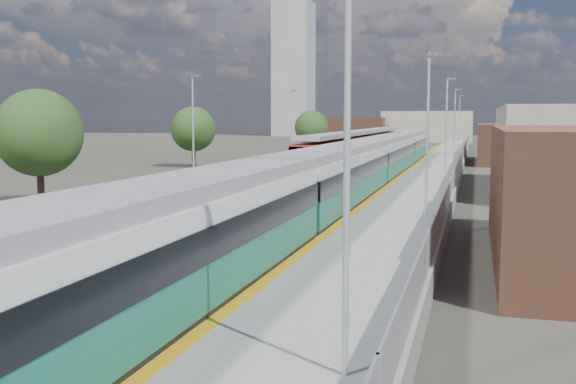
% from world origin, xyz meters
% --- Properties ---
extents(ground, '(320.00, 320.00, 0.00)m').
position_xyz_m(ground, '(0.00, 50.00, 0.00)').
color(ground, '#47443A').
rests_on(ground, ground).
extents(ballast_bed, '(10.50, 155.00, 0.06)m').
position_xyz_m(ballast_bed, '(-2.25, 52.50, 0.03)').
color(ballast_bed, '#565451').
rests_on(ballast_bed, ground).
extents(tracks, '(8.96, 160.00, 0.17)m').
position_xyz_m(tracks, '(-1.65, 54.18, 0.11)').
color(tracks, '#4C3323').
rests_on(tracks, ground).
extents(platform_right, '(4.70, 155.00, 8.52)m').
position_xyz_m(platform_right, '(5.28, 52.49, 0.54)').
color(platform_right, slate).
rests_on(platform_right, ground).
extents(platform_left, '(4.30, 155.00, 8.52)m').
position_xyz_m(platform_left, '(-9.05, 52.49, 0.52)').
color(platform_left, slate).
rests_on(platform_left, ground).
extents(buildings, '(72.00, 185.50, 40.00)m').
position_xyz_m(buildings, '(-18.12, 138.60, 10.70)').
color(buildings, brown).
rests_on(buildings, ground).
extents(green_train, '(3.04, 84.60, 3.35)m').
position_xyz_m(green_train, '(1.50, 36.38, 2.36)').
color(green_train, black).
rests_on(green_train, ground).
extents(red_train, '(3.01, 60.99, 3.80)m').
position_xyz_m(red_train, '(-5.50, 77.78, 2.25)').
color(red_train, black).
rests_on(red_train, ground).
extents(tree_a, '(5.42, 5.42, 7.35)m').
position_xyz_m(tree_a, '(-17.35, 26.70, 4.63)').
color(tree_a, '#382619').
rests_on(tree_a, ground).
extents(tree_b, '(5.03, 5.03, 6.82)m').
position_xyz_m(tree_b, '(-21.86, 60.78, 4.29)').
color(tree_b, '#382619').
rests_on(tree_b, ground).
extents(tree_c, '(4.85, 4.85, 6.58)m').
position_xyz_m(tree_c, '(-14.04, 84.98, 4.14)').
color(tree_c, '#382619').
rests_on(tree_c, ground).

